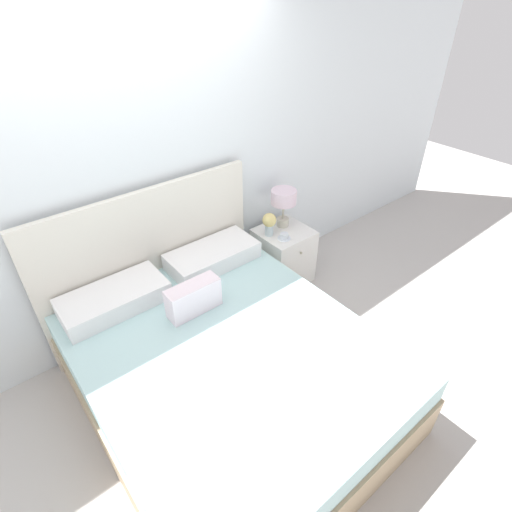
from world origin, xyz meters
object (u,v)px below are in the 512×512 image
object	(u,v)px
flower_vase	(269,222)
nightstand	(283,255)
table_lamp	(284,200)
bed	(224,362)
teacup	(284,236)

from	to	relation	value
flower_vase	nightstand	bearing A→B (deg)	-14.02
table_lamp	bed	bearing A→B (deg)	-147.41
nightstand	flower_vase	xyz separation A→B (m)	(-0.15, 0.04, 0.41)
table_lamp	flower_vase	distance (m)	0.25
bed	table_lamp	distance (m)	1.59
table_lamp	teacup	distance (m)	0.33
flower_vase	teacup	distance (m)	0.18
table_lamp	teacup	size ratio (longest dim) A/B	3.05
bed	table_lamp	bearing A→B (deg)	32.59
flower_vase	table_lamp	bearing A→B (deg)	12.44
bed	flower_vase	size ratio (longest dim) A/B	9.64
flower_vase	teacup	xyz separation A→B (m)	(0.06, -0.13, -0.11)
bed	nightstand	size ratio (longest dim) A/B	3.81
table_lamp	teacup	world-z (taller)	table_lamp
bed	nightstand	distance (m)	1.41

